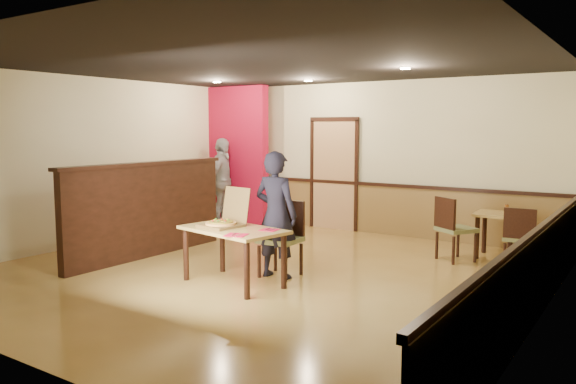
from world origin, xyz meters
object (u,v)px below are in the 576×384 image
object	(u,v)px
diner_chair	(283,235)
pizza_box	(224,222)
passerby	(222,181)
side_chair_left	(453,226)
diner	(276,215)
main_table	(233,237)
condiment	(507,209)
side_table	(497,224)
side_chair_right	(521,236)

from	to	relation	value
diner_chair	pizza_box	bearing A→B (deg)	-125.99
passerby	pizza_box	bearing A→B (deg)	-158.52
side_chair_left	diner	xyz separation A→B (m)	(-1.63, -2.19, 0.31)
main_table	diner_chair	world-z (taller)	diner_chair
condiment	side_table	bearing A→B (deg)	-173.28
main_table	pizza_box	size ratio (longest dim) A/B	2.45
side_chair_left	condiment	distance (m)	0.90
passerby	condiment	world-z (taller)	passerby
side_table	condiment	xyz separation A→B (m)	(0.12, 0.01, 0.24)
main_table	side_chair_left	bearing A→B (deg)	65.80
diner_chair	side_chair_left	world-z (taller)	diner_chair
diner	diner_chair	bearing A→B (deg)	-96.33
diner_chair	side_chair_right	xyz separation A→B (m)	(2.57, 2.03, -0.06)
side_chair_left	pizza_box	distance (m)	3.43
diner_chair	passerby	xyz separation A→B (m)	(-3.26, 2.59, 0.34)
side_chair_left	diner	size ratio (longest dim) A/B	0.57
side_table	main_table	bearing A→B (deg)	-125.30
pizza_box	condiment	bearing A→B (deg)	58.89
diner_chair	side_chair_left	xyz separation A→B (m)	(1.62, 2.04, -0.02)
diner_chair	side_table	distance (m)	3.39
side_chair_left	pizza_box	size ratio (longest dim) A/B	1.61
main_table	pizza_box	bearing A→B (deg)	-179.82
diner_chair	pizza_box	distance (m)	0.85
side_chair_right	diner	distance (m)	3.40
side_chair_right	main_table	bearing A→B (deg)	40.07
side_chair_right	condiment	xyz separation A→B (m)	(-0.34, 0.63, 0.27)
diner_chair	diner	size ratio (longest dim) A/B	0.60
diner_chair	side_table	bearing A→B (deg)	48.38
pizza_box	diner	bearing A→B (deg)	58.38
diner	passerby	size ratio (longest dim) A/B	0.95
diner	passerby	bearing A→B (deg)	-42.58
diner	side_chair_right	bearing A→B (deg)	-142.19
diner	side_table	bearing A→B (deg)	-129.64
side_chair_left	passerby	world-z (taller)	passerby
diner_chair	condiment	distance (m)	3.48
side_chair_left	side_chair_right	bearing A→B (deg)	-145.85
main_table	side_chair_right	bearing A→B (deg)	54.35
diner_chair	side_table	world-z (taller)	diner_chair
passerby	pizza_box	xyz separation A→B (m)	(2.82, -3.28, -0.10)
side_table	pizza_box	world-z (taller)	pizza_box
diner	passerby	world-z (taller)	passerby
side_table	pizza_box	distance (m)	4.21
pizza_box	condiment	size ratio (longest dim) A/B	4.26
diner	condiment	size ratio (longest dim) A/B	11.97
side_chair_right	pizza_box	xyz separation A→B (m)	(-3.01, -2.71, 0.30)
passerby	side_table	bearing A→B (deg)	-108.66
side_table	passerby	world-z (taller)	passerby
side_chair_left	condiment	bearing A→B (deg)	-99.84
side_chair_left	side_chair_right	xyz separation A→B (m)	(0.94, -0.01, -0.04)
diner_chair	side_chair_right	size ratio (longest dim) A/B	1.13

